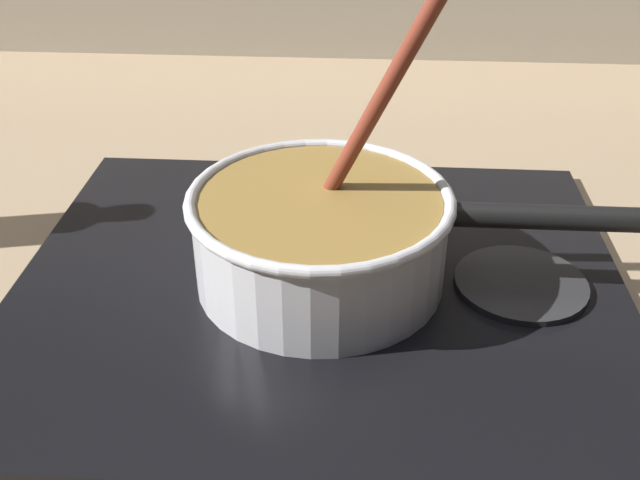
# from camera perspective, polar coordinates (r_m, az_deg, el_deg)

# --- Properties ---
(ground) EXTENTS (2.40, 1.60, 0.04)m
(ground) POSITION_cam_1_polar(r_m,az_deg,el_deg) (0.63, -7.31, -10.85)
(ground) COLOR #9E8466
(hob_plate) EXTENTS (0.56, 0.48, 0.01)m
(hob_plate) POSITION_cam_1_polar(r_m,az_deg,el_deg) (0.69, -0.00, -3.39)
(hob_plate) COLOR black
(hob_plate) RESTS_ON ground
(burner_ring) EXTENTS (0.19, 0.19, 0.01)m
(burner_ring) POSITION_cam_1_polar(r_m,az_deg,el_deg) (0.68, -0.00, -2.71)
(burner_ring) COLOR #592D0C
(burner_ring) RESTS_ON hob_plate
(spare_burner) EXTENTS (0.12, 0.12, 0.01)m
(spare_burner) POSITION_cam_1_polar(r_m,az_deg,el_deg) (0.70, 15.20, -3.24)
(spare_burner) COLOR #262628
(spare_burner) RESTS_ON hob_plate
(cooking_pan) EXTENTS (0.40, 0.24, 0.28)m
(cooking_pan) POSITION_cam_1_polar(r_m,az_deg,el_deg) (0.66, 0.20, 0.43)
(cooking_pan) COLOR silver
(cooking_pan) RESTS_ON hob_plate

